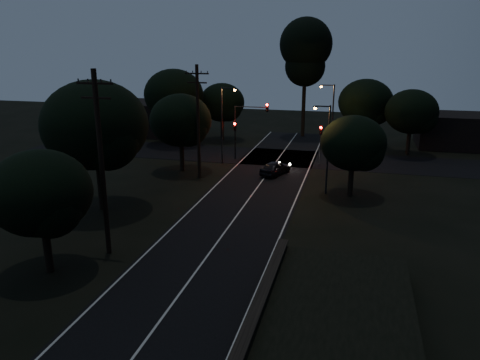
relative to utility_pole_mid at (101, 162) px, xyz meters
The scene contains 21 objects.
road_surface 18.13m from the utility_pole_mid, 69.58° to the left, with size 60.00×70.00×0.03m.
utility_pole_mid is the anchor object (origin of this frame).
utility_pole_far 17.00m from the utility_pole_mid, 90.00° to the left, with size 2.20×0.30×10.50m.
tree_left_b 3.80m from the utility_pole_mid, 120.14° to the right, with size 5.49×5.49×6.97m.
tree_left_c 8.07m from the utility_pole_mid, 121.69° to the left, with size 7.79×7.79×9.84m.
tree_left_d 19.03m from the utility_pole_mid, 96.91° to the left, with size 6.04×6.04×7.66m.
tree_far_nw 35.01m from the utility_pole_mid, 94.58° to the left, with size 5.83×5.83×7.39m.
tree_far_w 31.81m from the utility_pole_mid, 104.09° to the left, with size 7.31×7.31×9.32m.
tree_far_ne 38.05m from the utility_pole_mid, 66.40° to the left, with size 6.51×6.51×8.24m.
tree_far_e 37.76m from the utility_pole_mid, 57.63° to the left, with size 5.84×5.84×7.41m.
tree_right_a 20.61m from the utility_pole_mid, 46.39° to the left, with size 5.32×5.32×6.77m.
tall_pine 40.98m from the utility_pole_mid, 80.07° to the left, with size 6.86×6.86×15.58m.
building_left 39.72m from the utility_pole_mid, 110.73° to the left, with size 10.00×8.00×4.40m, color black.
building_right 46.19m from the utility_pole_mid, 55.62° to the left, with size 9.00×7.00×4.00m, color black.
signal_left 25.19m from the utility_pole_mid, 86.79° to the left, with size 0.28×0.35×4.10m.
signal_right 27.30m from the utility_pole_mid, 67.01° to the left, with size 0.28×0.35×4.10m.
signal_mast 25.22m from the utility_pole_mid, 82.96° to the left, with size 3.70×0.35×6.25m.
streetlight_a 23.04m from the utility_pole_mid, 88.27° to the left, with size 1.66×0.26×8.00m.
streetlight_b 31.15m from the utility_pole_mid, 68.70° to the left, with size 1.66×0.26×8.00m.
streetlight_c 19.15m from the utility_pole_mid, 51.74° to the left, with size 1.46×0.26×7.50m.
car 21.61m from the utility_pole_mid, 71.16° to the left, with size 1.60×3.98×1.36m, color black.
Camera 1 is at (8.21, -8.44, 12.36)m, focal length 35.00 mm.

